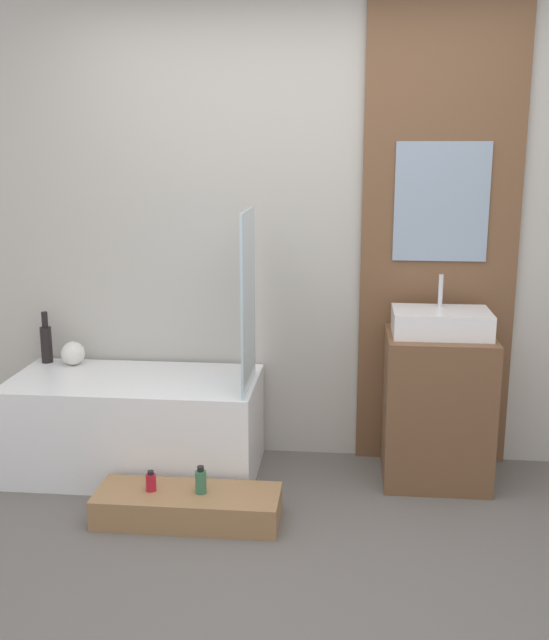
{
  "coord_description": "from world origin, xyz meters",
  "views": [
    {
      "loc": [
        0.27,
        -2.55,
        1.74
      ],
      "look_at": [
        -0.06,
        0.72,
        0.98
      ],
      "focal_mm": 42.0,
      "sensor_mm": 36.0,
      "label": 1
    }
  ],
  "objects_px": {
    "bathtub": "(136,424)",
    "vase_tall_dark": "(46,342)",
    "bottle_soap_secondary": "(201,481)",
    "bottle_soap_primary": "(151,482)",
    "wooden_step_bench": "(188,506)",
    "sink": "(441,322)",
    "vase_round_light": "(73,353)"
  },
  "relations": [
    {
      "from": "bottle_soap_primary",
      "to": "vase_tall_dark",
      "type": "bearing_deg",
      "value": 135.94
    },
    {
      "from": "wooden_step_bench",
      "to": "vase_round_light",
      "type": "xyz_separation_m",
      "value": [
        -0.81,
        0.74,
        0.53
      ]
    },
    {
      "from": "sink",
      "to": "bottle_soap_secondary",
      "type": "height_order",
      "value": "sink"
    },
    {
      "from": "bottle_soap_secondary",
      "to": "sink",
      "type": "bearing_deg",
      "value": 27.38
    },
    {
      "from": "wooden_step_bench",
      "to": "bottle_soap_secondary",
      "type": "distance_m",
      "value": 0.15
    },
    {
      "from": "vase_round_light",
      "to": "sink",
      "type": "bearing_deg",
      "value": -4.07
    },
    {
      "from": "vase_tall_dark",
      "to": "wooden_step_bench",
      "type": "bearing_deg",
      "value": -38.45
    },
    {
      "from": "bathtub",
      "to": "wooden_step_bench",
      "type": "relative_size",
      "value": 1.51
    },
    {
      "from": "vase_tall_dark",
      "to": "bottle_soap_primary",
      "type": "bearing_deg",
      "value": -44.06
    },
    {
      "from": "bottle_soap_primary",
      "to": "bottle_soap_secondary",
      "type": "xyz_separation_m",
      "value": [
        0.24,
        -0.0,
        0.01
      ]
    },
    {
      "from": "sink",
      "to": "vase_round_light",
      "type": "distance_m",
      "value": 2.05
    },
    {
      "from": "vase_tall_dark",
      "to": "vase_round_light",
      "type": "height_order",
      "value": "vase_tall_dark"
    },
    {
      "from": "vase_round_light",
      "to": "bottle_soap_secondary",
      "type": "height_order",
      "value": "vase_round_light"
    },
    {
      "from": "vase_round_light",
      "to": "bottle_soap_secondary",
      "type": "xyz_separation_m",
      "value": [
        0.88,
        -0.74,
        -0.4
      ]
    },
    {
      "from": "wooden_step_bench",
      "to": "vase_tall_dark",
      "type": "bearing_deg",
      "value": 141.55
    },
    {
      "from": "bathtub",
      "to": "bottle_soap_primary",
      "type": "xyz_separation_m",
      "value": [
        0.22,
        -0.53,
        -0.08
      ]
    },
    {
      "from": "sink",
      "to": "vase_round_light",
      "type": "height_order",
      "value": "sink"
    },
    {
      "from": "bathtub",
      "to": "sink",
      "type": "distance_m",
      "value": 1.72
    },
    {
      "from": "vase_round_light",
      "to": "bottle_soap_primary",
      "type": "relative_size",
      "value": 1.34
    },
    {
      "from": "sink",
      "to": "bottle_soap_primary",
      "type": "bearing_deg",
      "value": -156.82
    },
    {
      "from": "wooden_step_bench",
      "to": "bottle_soap_secondary",
      "type": "height_order",
      "value": "bottle_soap_secondary"
    },
    {
      "from": "bathtub",
      "to": "wooden_step_bench",
      "type": "height_order",
      "value": "bathtub"
    },
    {
      "from": "sink",
      "to": "vase_round_light",
      "type": "bearing_deg",
      "value": 175.93
    },
    {
      "from": "vase_round_light",
      "to": "vase_tall_dark",
      "type": "bearing_deg",
      "value": 168.02
    },
    {
      "from": "bottle_soap_primary",
      "to": "bottle_soap_secondary",
      "type": "distance_m",
      "value": 0.24
    },
    {
      "from": "bathtub",
      "to": "bottle_soap_secondary",
      "type": "height_order",
      "value": "bathtub"
    },
    {
      "from": "wooden_step_bench",
      "to": "vase_tall_dark",
      "type": "height_order",
      "value": "vase_tall_dark"
    },
    {
      "from": "bathtub",
      "to": "wooden_step_bench",
      "type": "bearing_deg",
      "value": -53.15
    },
    {
      "from": "bathtub",
      "to": "vase_round_light",
      "type": "bearing_deg",
      "value": 152.89
    },
    {
      "from": "bathtub",
      "to": "vase_tall_dark",
      "type": "relative_size",
      "value": 4.47
    },
    {
      "from": "bottle_soap_primary",
      "to": "bottle_soap_secondary",
      "type": "bearing_deg",
      "value": -0.0
    },
    {
      "from": "vase_tall_dark",
      "to": "vase_round_light",
      "type": "bearing_deg",
      "value": -11.98
    }
  ]
}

